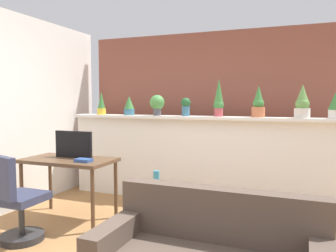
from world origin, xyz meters
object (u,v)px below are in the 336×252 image
at_px(potted_plant_4, 219,99).
at_px(tv_monitor, 74,144).
at_px(side_cube_shelf, 151,206).
at_px(potted_plant_1, 129,106).
at_px(potted_plant_0, 101,104).
at_px(potted_plant_3, 186,106).
at_px(potted_plant_2, 157,104).
at_px(office_chair, 16,205).
at_px(book_on_desk, 84,160).
at_px(vase_on_shelf, 156,177).
at_px(desk, 69,166).
at_px(potted_plant_5, 258,104).
at_px(potted_plant_7, 336,104).
at_px(potted_plant_6, 302,104).

distance_m(potted_plant_4, tv_monitor, 1.99).
bearing_deg(side_cube_shelf, potted_plant_1, 127.41).
height_order(potted_plant_0, potted_plant_3, potted_plant_0).
distance_m(potted_plant_3, side_cube_shelf, 1.57).
bearing_deg(potted_plant_2, potted_plant_1, 174.50).
height_order(potted_plant_4, side_cube_shelf, potted_plant_4).
distance_m(office_chair, book_on_desk, 0.83).
xyz_separation_m(tv_monitor, vase_on_shelf, (1.07, 0.07, -0.34)).
bearing_deg(potted_plant_3, desk, -132.11).
bearing_deg(book_on_desk, potted_plant_3, 58.95).
height_order(potted_plant_1, potted_plant_4, potted_plant_4).
bearing_deg(potted_plant_2, desk, -119.51).
bearing_deg(potted_plant_5, potted_plant_7, -1.32).
bearing_deg(potted_plant_5, tv_monitor, -151.02).
relative_size(potted_plant_1, vase_on_shelf, 1.83).
bearing_deg(office_chair, potted_plant_7, 32.34).
xyz_separation_m(potted_plant_7, side_cube_shelf, (-1.96, -1.09, -1.15)).
relative_size(potted_plant_0, potted_plant_1, 1.24).
relative_size(tv_monitor, side_cube_shelf, 1.02).
distance_m(potted_plant_2, potted_plant_7, 2.33).
bearing_deg(vase_on_shelf, potted_plant_3, 89.89).
xyz_separation_m(potted_plant_2, potted_plant_6, (1.95, 0.01, 0.01)).
bearing_deg(desk, vase_on_shelf, 7.85).
bearing_deg(tv_monitor, potted_plant_4, 36.42).
bearing_deg(potted_plant_5, potted_plant_3, -178.93).
relative_size(potted_plant_0, potted_plant_2, 1.18).
bearing_deg(potted_plant_0, office_chair, -84.00).
distance_m(potted_plant_2, book_on_desk, 1.48).
xyz_separation_m(potted_plant_0, tv_monitor, (0.31, -1.13, -0.48)).
bearing_deg(potted_plant_7, tv_monitor, -159.33).
relative_size(potted_plant_0, potted_plant_5, 0.86).
height_order(desk, vase_on_shelf, desk).
xyz_separation_m(potted_plant_1, potted_plant_2, (0.48, -0.05, 0.04)).
bearing_deg(potted_plant_1, potted_plant_3, -0.94).
relative_size(potted_plant_1, potted_plant_7, 0.84).
distance_m(desk, side_cube_shelf, 1.12).
distance_m(potted_plant_0, tv_monitor, 1.26).
bearing_deg(potted_plant_0, side_cube_shelf, -39.59).
height_order(potted_plant_0, tv_monitor, potted_plant_0).
height_order(potted_plant_0, office_chair, potted_plant_0).
distance_m(office_chair, vase_on_shelf, 1.49).
xyz_separation_m(potted_plant_4, book_on_desk, (-1.26, -1.33, -0.70)).
height_order(desk, tv_monitor, tv_monitor).
bearing_deg(potted_plant_2, office_chair, -111.36).
height_order(potted_plant_5, vase_on_shelf, potted_plant_5).
bearing_deg(side_cube_shelf, potted_plant_2, 109.10).
bearing_deg(book_on_desk, potted_plant_5, 36.83).
xyz_separation_m(potted_plant_2, potted_plant_4, (0.89, 0.04, 0.07)).
bearing_deg(potted_plant_4, desk, -142.00).
relative_size(tv_monitor, vase_on_shelf, 3.27).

